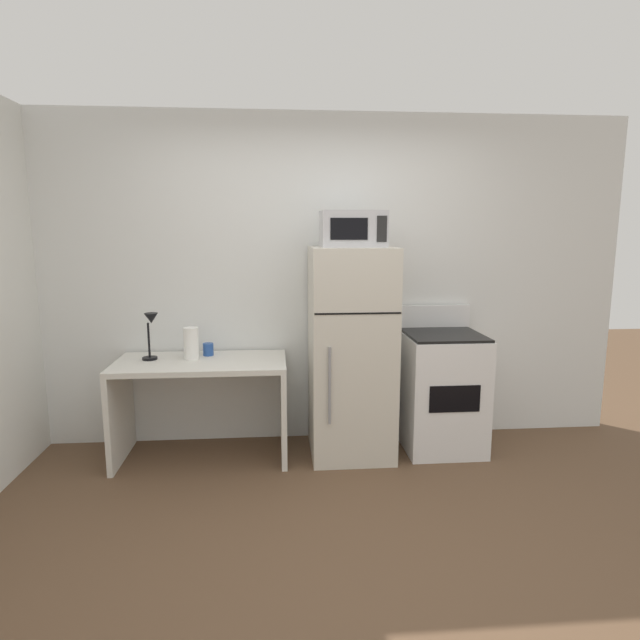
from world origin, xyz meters
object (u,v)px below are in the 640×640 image
(desk, at_px, (202,389))
(refrigerator, at_px, (351,352))
(coffee_mug, at_px, (208,349))
(microwave, at_px, (353,229))
(desk_lamp, at_px, (151,328))
(paper_towel_roll, at_px, (191,343))
(oven_range, at_px, (442,390))

(desk, xyz_separation_m, refrigerator, (1.12, -0.00, 0.26))
(coffee_mug, xyz_separation_m, microwave, (1.08, -0.18, 0.91))
(desk_lamp, bearing_deg, desk, -7.73)
(desk_lamp, bearing_deg, coffee_mug, 15.46)
(desk_lamp, bearing_deg, paper_towel_roll, -0.33)
(desk_lamp, height_order, oven_range, desk_lamp)
(desk_lamp, height_order, paper_towel_roll, desk_lamp)
(paper_towel_roll, bearing_deg, refrigerator, -2.35)
(microwave, bearing_deg, desk, 178.83)
(oven_range, bearing_deg, paper_towel_roll, 179.25)
(desk, height_order, oven_range, oven_range)
(coffee_mug, distance_m, microwave, 1.43)
(coffee_mug, relative_size, oven_range, 0.09)
(coffee_mug, relative_size, refrigerator, 0.06)
(desk, bearing_deg, desk_lamp, 172.27)
(desk, bearing_deg, microwave, -1.17)
(paper_towel_roll, bearing_deg, oven_range, -0.75)
(desk_lamp, bearing_deg, refrigerator, -1.96)
(refrigerator, height_order, oven_range, refrigerator)
(coffee_mug, distance_m, paper_towel_roll, 0.17)
(refrigerator, bearing_deg, desk_lamp, 178.04)
(microwave, height_order, oven_range, microwave)
(desk_lamp, distance_m, refrigerator, 1.50)
(paper_towel_roll, distance_m, microwave, 1.46)
(refrigerator, distance_m, oven_range, 0.79)
(desk_lamp, relative_size, oven_range, 0.32)
(desk, relative_size, desk_lamp, 3.55)
(refrigerator, bearing_deg, paper_towel_roll, 177.65)
(desk_lamp, distance_m, coffee_mug, 0.46)
(refrigerator, distance_m, microwave, 0.92)
(paper_towel_roll, relative_size, refrigerator, 0.15)
(desk_lamp, distance_m, paper_towel_roll, 0.31)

